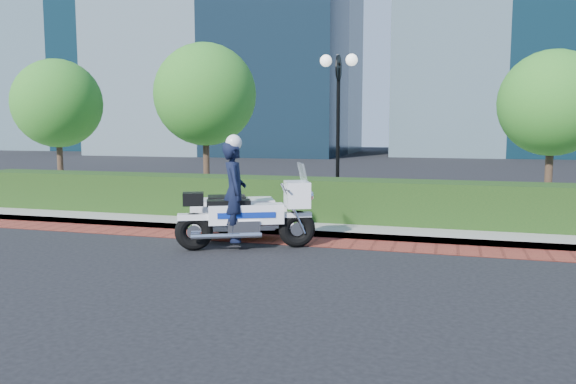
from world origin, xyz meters
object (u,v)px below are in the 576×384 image
(tree_b, at_px, (205,95))
(tree_c, at_px, (552,103))
(lamppost, at_px, (338,107))
(tree_a, at_px, (57,104))
(police_motorcycle, at_px, (239,208))

(tree_b, relative_size, tree_c, 1.14)
(tree_c, bearing_deg, tree_b, 180.00)
(lamppost, xyz_separation_m, tree_a, (-10.00, 1.30, 0.26))
(tree_c, bearing_deg, lamppost, -166.70)
(tree_a, xyz_separation_m, tree_b, (5.50, 0.00, 0.21))
(tree_c, xyz_separation_m, police_motorcycle, (-6.67, -5.73, -2.27))
(lamppost, distance_m, tree_b, 4.71)
(tree_a, relative_size, police_motorcycle, 1.58)
(lamppost, bearing_deg, tree_b, 163.89)
(lamppost, height_order, police_motorcycle, lamppost)
(tree_c, relative_size, police_motorcycle, 1.48)
(tree_a, distance_m, tree_c, 15.50)
(lamppost, height_order, tree_b, tree_b)
(lamppost, relative_size, police_motorcycle, 1.45)
(tree_a, distance_m, police_motorcycle, 10.81)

